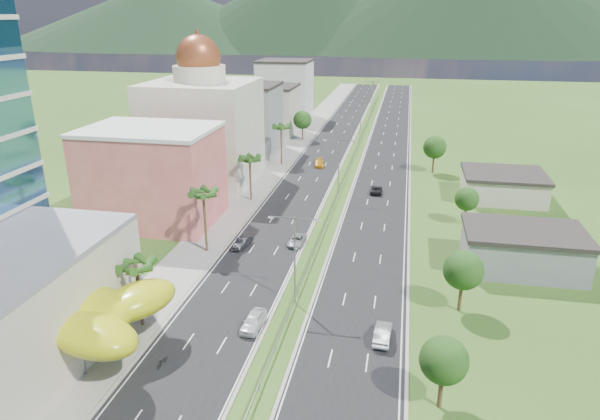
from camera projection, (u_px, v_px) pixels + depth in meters
The scene contains 34 objects.
ground at pixel (275, 352), 54.33m from camera, with size 500.00×500.00×0.00m, color #2D5119.
road_left at pixel (329, 146), 138.52m from camera, with size 11.00×260.00×0.04m, color black.
road_right at pixel (387, 149), 135.79m from camera, with size 11.00×260.00×0.04m, color black.
sidewalk_left at pixel (293, 144), 140.23m from camera, with size 7.00×260.00×0.12m, color gray.
median_guardrail at pixel (350, 163), 120.37m from camera, with size 0.10×216.06×0.76m.
streetlight_median_b at pixel (295, 251), 61.19m from camera, with size 6.04×0.25×11.00m.
streetlight_median_c at pixel (339, 162), 98.01m from camera, with size 6.04×0.25×11.00m.
streetlight_median_d at pixel (361, 118), 139.43m from camera, with size 6.04×0.25×11.00m.
streetlight_median_e at pixel (372, 94), 180.84m from camera, with size 6.04×0.25×11.00m.
lime_canopy at pixel (67, 309), 52.55m from camera, with size 18.00×15.00×7.40m.
pink_shophouse at pixel (153, 177), 86.27m from camera, with size 20.00×15.00×15.00m, color #C65451.
domed_building at pixel (203, 126), 106.10m from camera, with size 20.00×20.00×28.70m.
midrise_grey at pixel (244, 120), 130.09m from camera, with size 16.00×15.00×16.00m, color slate.
midrise_beige at pixel (267, 111), 150.86m from camera, with size 16.00×15.00×13.00m, color #BEB59C.
midrise_white at pixel (285, 91), 171.16m from camera, with size 16.00×15.00×18.00m, color silver.
shed_near at pixel (522, 251), 71.38m from camera, with size 15.00×10.00×5.00m, color slate.
shed_far at pixel (503, 187), 98.73m from camera, with size 14.00×12.00×4.40m, color #BEB59C.
palm_tree_b at pixel (136, 268), 56.54m from camera, with size 3.60×3.60×8.10m.
palm_tree_c at pixel (203, 195), 74.45m from camera, with size 3.60×3.60×9.60m.
palm_tree_d at pixel (250, 160), 95.95m from camera, with size 3.60×3.60×8.60m.
palm_tree_e at pixel (281, 128), 118.69m from camera, with size 3.60×3.60×9.40m.
leafy_tree_lfar at pixel (302, 120), 142.65m from camera, with size 4.90×4.90×8.05m.
leafy_tree_ra at pixel (444, 361), 45.16m from camera, with size 4.20×4.20×6.90m.
leafy_tree_rb at pixel (463, 270), 60.13m from camera, with size 4.55×4.55×7.47m.
leafy_tree_rc at pixel (467, 199), 85.63m from camera, with size 3.85×3.85×6.33m.
leafy_tree_rd at pixel (435, 147), 113.55m from camera, with size 4.90×4.90×8.05m.
mountain_ridge at pixel (467, 53), 457.60m from camera, with size 860.00×140.00×90.00m, color black, non-canonical shape.
car_white_near_left at pixel (253, 321), 58.21m from camera, with size 1.93×4.79×1.63m, color white.
car_dark_left at pixel (242, 243), 78.32m from camera, with size 1.52×4.37×1.44m, color black.
car_silver_mid_left at pixel (297, 240), 79.34m from camera, with size 2.11×4.58×1.27m, color #95999C.
car_yellow_far_left at pixel (319, 163), 120.01m from camera, with size 2.05×5.05×1.47m, color orange.
car_silver_right at pixel (383, 333), 56.02m from camera, with size 1.66×4.76×1.57m, color #A2A4AA.
car_dark_far_right at pixel (376, 190), 102.08m from camera, with size 2.13×4.61×1.28m, color black.
motorcycle at pixel (162, 360), 52.05m from camera, with size 0.55×1.82×1.16m, color black.
Camera 1 is at (11.40, -44.60, 32.37)m, focal length 32.00 mm.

